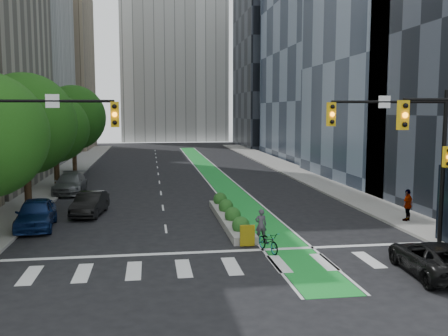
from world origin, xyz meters
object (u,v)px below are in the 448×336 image
object	(u,v)px
parked_car_right	(433,258)
pedestrian_far	(408,205)
cyclist	(261,225)
parked_car_left_far	(70,183)
parked_car_left_near	(36,214)
median_planter	(230,216)
parked_car_left_mid	(90,204)
bicycle	(268,242)

from	to	relation	value
parked_car_right	pedestrian_far	distance (m)	9.27
cyclist	parked_car_left_far	size ratio (longest dim) A/B	0.30
parked_car_left_near	median_planter	bearing A→B (deg)	-5.56
parked_car_right	parked_car_left_mid	bearing A→B (deg)	-38.03
median_planter	pedestrian_far	size ratio (longest dim) A/B	5.62
median_planter	pedestrian_far	bearing A→B (deg)	-9.55
median_planter	parked_car_left_far	world-z (taller)	parked_car_left_far
parked_car_left_near	parked_car_left_far	distance (m)	11.86
parked_car_right	pedestrian_far	bearing A→B (deg)	-108.02
parked_car_left_mid	parked_car_left_far	distance (m)	9.02
median_planter	cyclist	bearing A→B (deg)	-77.94
cyclist	parked_car_left_near	world-z (taller)	parked_car_left_near
bicycle	parked_car_left_mid	bearing A→B (deg)	119.04
parked_car_left_near	pedestrian_far	xyz separation A→B (m)	(20.71, -1.79, 0.25)
parked_car_right	pedestrian_far	size ratio (longest dim) A/B	2.59
cyclist	parked_car_left_mid	xyz separation A→B (m)	(-9.09, 7.47, -0.08)
parked_car_left_near	parked_car_right	xyz separation A→B (m)	(17.13, -10.33, -0.16)
parked_car_left_mid	bicycle	bearing A→B (deg)	-38.67
median_planter	parked_car_left_mid	distance (m)	8.84
median_planter	parked_car_left_far	distance (m)	16.05
cyclist	parked_car_left_far	world-z (taller)	cyclist
parked_car_right	pedestrian_far	world-z (taller)	pedestrian_far
bicycle	median_planter	bearing A→B (deg)	82.84
bicycle	cyclist	bearing A→B (deg)	72.76
cyclist	parked_car_right	bearing A→B (deg)	133.67
cyclist	pedestrian_far	size ratio (longest dim) A/B	0.87
parked_car_left_far	pedestrian_far	bearing A→B (deg)	-33.06
bicycle	parked_car_left_far	xyz separation A→B (m)	(-11.50, 18.12, 0.30)
pedestrian_far	cyclist	bearing A→B (deg)	-21.28
median_planter	parked_car_right	distance (m)	12.08
cyclist	parked_car_left_near	distance (m)	12.36
median_planter	cyclist	xyz separation A→B (m)	(0.89, -4.18, 0.42)
cyclist	parked_car_left_near	size ratio (longest dim) A/B	0.33
cyclist	parked_car_left_far	xyz separation A→B (m)	(-11.59, 16.14, -0.03)
median_planter	parked_car_left_mid	xyz separation A→B (m)	(-8.20, 3.29, 0.34)
pedestrian_far	parked_car_right	bearing A→B (deg)	30.71
parked_car_left_near	parked_car_left_mid	world-z (taller)	parked_car_left_near
parked_car_left_near	parked_car_right	size ratio (longest dim) A/B	1.01
parked_car_left_mid	parked_car_right	bearing A→B (deg)	-35.00
cyclist	parked_car_left_mid	bearing A→B (deg)	-38.23
parked_car_left_near	pedestrian_far	size ratio (longest dim) A/B	2.63
parked_car_right	parked_car_left_near	bearing A→B (deg)	-26.40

